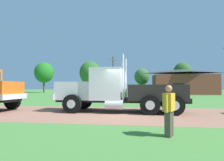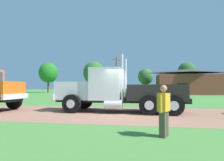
# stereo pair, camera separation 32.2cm
# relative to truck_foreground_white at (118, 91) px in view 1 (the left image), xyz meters

# --- Properties ---
(ground_plane) EXTENTS (200.00, 200.00, 0.00)m
(ground_plane) POSITION_rel_truck_foreground_white_xyz_m (0.71, -0.73, -1.24)
(ground_plane) COLOR #4B853B
(dirt_track) EXTENTS (120.00, 6.65, 0.01)m
(dirt_track) POSITION_rel_truck_foreground_white_xyz_m (0.71, -0.73, -1.23)
(dirt_track) COLOR #9E6B54
(dirt_track) RESTS_ON ground_plane
(truck_foreground_white) EXTENTS (8.01, 2.76, 3.36)m
(truck_foreground_white) POSITION_rel_truck_foreground_white_xyz_m (0.00, 0.00, 0.00)
(truck_foreground_white) COLOR black
(truck_foreground_white) RESTS_ON ground_plane
(visitor_standing_near) EXTENTS (0.43, 0.60, 1.57)m
(visitor_standing_near) POSITION_rel_truck_foreground_white_xyz_m (2.13, -5.49, -0.39)
(visitor_standing_near) COLOR gold
(visitor_standing_near) RESTS_ON ground_plane
(visitor_far_side) EXTENTS (0.28, 0.66, 1.68)m
(visitor_far_side) POSITION_rel_truck_foreground_white_xyz_m (-3.79, 5.39, -0.32)
(visitor_far_side) COLOR #B22D33
(visitor_far_side) RESTS_ON ground_plane
(shed_building) EXTENTS (12.99, 6.56, 5.19)m
(shed_building) POSITION_rel_truck_foreground_white_xyz_m (10.67, 28.71, 1.26)
(shed_building) COLOR brown
(shed_building) RESTS_ON ground_plane
(utility_pole_near) EXTENTS (1.53, 1.77, 7.39)m
(utility_pole_near) POSITION_rel_truck_foreground_white_xyz_m (-3.44, 24.45, 2.70)
(utility_pole_near) COLOR brown
(utility_pole_near) RESTS_ON ground_plane
(tree_left) EXTENTS (4.96, 4.96, 8.11)m
(tree_left) POSITION_rel_truck_foreground_white_xyz_m (-23.46, 35.57, 4.13)
(tree_left) COLOR #513823
(tree_left) RESTS_ON ground_plane
(tree_mid) EXTENTS (5.33, 5.33, 8.04)m
(tree_mid) POSITION_rel_truck_foreground_white_xyz_m (-10.68, 34.82, 3.86)
(tree_mid) COLOR #513823
(tree_mid) RESTS_ON ground_plane
(tree_right) EXTENTS (3.48, 3.48, 5.86)m
(tree_right) POSITION_rel_truck_foreground_white_xyz_m (2.24, 32.99, 2.68)
(tree_right) COLOR #513823
(tree_right) RESTS_ON ground_plane
(tree_far_right) EXTENTS (4.69, 4.69, 7.97)m
(tree_far_right) POSITION_rel_truck_foreground_white_xyz_m (13.03, 40.09, 4.14)
(tree_far_right) COLOR #513823
(tree_far_right) RESTS_ON ground_plane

